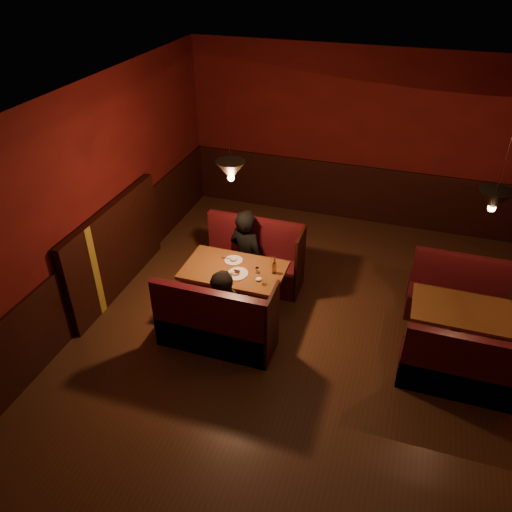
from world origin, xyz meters
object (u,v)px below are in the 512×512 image
(main_bench_far, at_px, (254,263))
(second_bench_far, at_px, (457,299))
(second_table, at_px, (459,320))
(diner_b, at_px, (226,299))
(second_bench_near, at_px, (458,371))
(main_bench_near, at_px, (216,328))
(main_table, at_px, (235,279))
(diner_a, at_px, (246,238))

(main_bench_far, height_order, second_bench_far, main_bench_far)
(second_table, relative_size, diner_b, 0.80)
(second_bench_near, bearing_deg, second_bench_far, 90.00)
(second_bench_near, bearing_deg, main_bench_near, -175.81)
(main_table, bearing_deg, second_bench_far, 16.13)
(main_bench_near, xyz_separation_m, second_bench_near, (2.78, 0.20, -0.03))
(diner_a, xyz_separation_m, diner_b, (0.17, -1.25, -0.08))
(diner_b, bearing_deg, main_table, 77.02)
(main_table, xyz_separation_m, main_bench_near, (0.01, -0.74, -0.23))
(main_bench_far, distance_m, diner_a, 0.49)
(main_bench_far, xyz_separation_m, second_table, (2.75, -0.60, 0.16))
(main_table, xyz_separation_m, main_bench_far, (0.01, 0.73, -0.23))
(second_table, height_order, second_bench_near, second_bench_near)
(second_bench_near, bearing_deg, main_bench_far, 155.50)
(second_bench_near, bearing_deg, diner_a, 157.89)
(main_bench_far, xyz_separation_m, diner_a, (-0.07, -0.11, 0.47))
(second_bench_far, bearing_deg, diner_a, -176.37)
(main_table, height_order, main_bench_near, main_bench_near)
(main_bench_near, distance_m, second_bench_far, 3.18)
(main_bench_far, relative_size, second_table, 1.27)
(main_bench_far, distance_m, second_bench_near, 3.05)
(main_bench_far, height_order, diner_b, diner_b)
(main_table, bearing_deg, main_bench_far, 88.96)
(diner_b, bearing_deg, main_bench_far, 71.01)
(diner_a, bearing_deg, second_bench_near, 177.97)
(second_bench_near, bearing_deg, main_table, 169.22)
(main_table, distance_m, main_bench_near, 0.77)
(main_table, distance_m, second_bench_near, 2.85)
(main_bench_far, bearing_deg, second_bench_far, 1.50)
(main_table, bearing_deg, diner_b, -79.87)
(second_table, distance_m, diner_b, 2.77)
(main_bench_far, relative_size, diner_a, 0.92)
(second_table, xyz_separation_m, second_bench_near, (0.03, -0.67, -0.19))
(main_table, distance_m, diner_a, 0.67)
(main_table, height_order, second_bench_far, main_table)
(main_table, bearing_deg, second_table, 2.85)
(main_bench_near, height_order, diner_a, diner_a)
(diner_a, bearing_deg, second_table, -169.73)
(main_table, distance_m, second_bench_far, 2.92)
(second_bench_near, xyz_separation_m, diner_a, (-2.85, 1.16, 0.50))
(second_table, bearing_deg, diner_b, -164.05)
(main_bench_near, relative_size, diner_b, 1.02)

